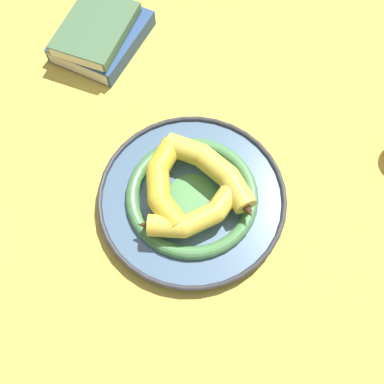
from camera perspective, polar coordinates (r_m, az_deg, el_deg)
ground_plane at (r=0.78m, az=2.47°, el=-1.40°), size 2.80×2.80×0.00m
decorative_bowl at (r=0.77m, az=-0.00°, el=-0.69°), size 0.32×0.32×0.03m
banana_a at (r=0.72m, az=0.44°, el=-3.08°), size 0.13×0.15×0.04m
banana_b at (r=0.75m, az=2.77°, el=2.82°), size 0.12×0.19×0.04m
banana_c at (r=0.74m, az=-3.66°, el=1.19°), size 0.17×0.09×0.04m
book_stack at (r=0.97m, az=-11.66°, el=19.01°), size 0.21×0.18×0.06m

